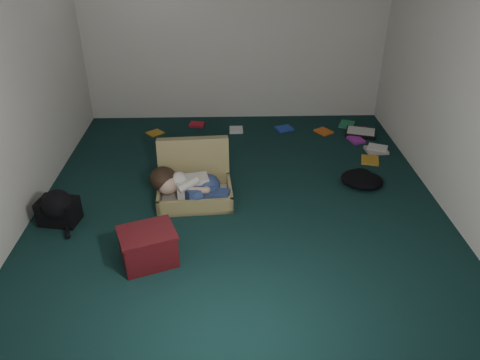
{
  "coord_description": "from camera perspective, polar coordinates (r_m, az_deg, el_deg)",
  "views": [
    {
      "loc": [
        -0.11,
        -3.96,
        2.57
      ],
      "look_at": [
        0.0,
        -0.15,
        0.35
      ],
      "focal_mm": 35.0,
      "sensor_mm": 36.0,
      "label": 1
    }
  ],
  "objects": [
    {
      "name": "person",
      "position": [
        4.62,
        -6.22,
        -0.72
      ],
      "size": [
        0.81,
        0.38,
        0.34
      ],
      "rotation": [
        0.0,
        0.0,
        0.07
      ],
      "color": "silver",
      "rests_on": "suitcase"
    },
    {
      "name": "wall_front",
      "position": [
        2.13,
        1.67,
        -6.31
      ],
      "size": [
        4.5,
        0.0,
        4.5
      ],
      "primitive_type": "plane",
      "rotation": [
        -1.57,
        0.0,
        0.0
      ],
      "color": "white",
      "rests_on": "ground"
    },
    {
      "name": "book_scatter",
      "position": [
        6.17,
        7.22,
        5.46
      ],
      "size": [
        3.01,
        1.36,
        0.02
      ],
      "color": "gold",
      "rests_on": "floor"
    },
    {
      "name": "paper_tray",
      "position": [
        6.35,
        14.52,
        5.62
      ],
      "size": [
        0.45,
        0.39,
        0.05
      ],
      "rotation": [
        0.0,
        0.0,
        -0.31
      ],
      "color": "black",
      "rests_on": "floor"
    },
    {
      "name": "backpack",
      "position": [
        4.69,
        -21.25,
        -3.46
      ],
      "size": [
        0.49,
        0.42,
        0.26
      ],
      "primitive_type": null,
      "rotation": [
        0.0,
        0.0,
        -0.18
      ],
      "color": "black",
      "rests_on": "floor"
    },
    {
      "name": "suitcase",
      "position": [
        4.8,
        -5.59,
        -0.0
      ],
      "size": [
        0.78,
        0.77,
        0.54
      ],
      "rotation": [
        0.0,
        0.0,
        0.07
      ],
      "color": "#9A8A55",
      "rests_on": "floor"
    },
    {
      "name": "maroon_bin",
      "position": [
        3.96,
        -11.12,
        -7.98
      ],
      "size": [
        0.54,
        0.49,
        0.31
      ],
      "rotation": [
        0.0,
        0.0,
        0.36
      ],
      "color": "#4C0F14",
      "rests_on": "floor"
    },
    {
      "name": "wall_back",
      "position": [
        6.34,
        -0.67,
        18.65
      ],
      "size": [
        4.5,
        0.0,
        4.5
      ],
      "primitive_type": "plane",
      "rotation": [
        1.57,
        0.0,
        0.0
      ],
      "color": "white",
      "rests_on": "ground"
    },
    {
      "name": "wall_right",
      "position": [
        4.66,
        25.88,
        11.46
      ],
      "size": [
        0.0,
        4.5,
        4.5
      ],
      "primitive_type": "plane",
      "rotation": [
        1.57,
        0.0,
        -1.57
      ],
      "color": "white",
      "rests_on": "ground"
    },
    {
      "name": "clothing_pile",
      "position": [
        5.18,
        14.34,
        0.38
      ],
      "size": [
        0.48,
        0.41,
        0.14
      ],
      "primitive_type": null,
      "rotation": [
        0.0,
        0.0,
        0.09
      ],
      "color": "black",
      "rests_on": "floor"
    },
    {
      "name": "floor",
      "position": [
        4.72,
        -0.05,
        -2.76
      ],
      "size": [
        4.5,
        4.5,
        0.0
      ],
      "primitive_type": "plane",
      "color": "#0E2A28",
      "rests_on": "ground"
    },
    {
      "name": "wall_left",
      "position": [
        4.57,
        -26.55,
        10.95
      ],
      "size": [
        0.0,
        4.5,
        4.5
      ],
      "primitive_type": "plane",
      "rotation": [
        1.57,
        0.0,
        1.57
      ],
      "color": "white",
      "rests_on": "ground"
    }
  ]
}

